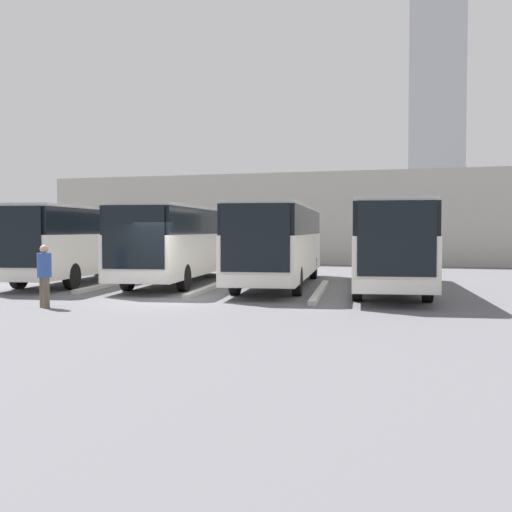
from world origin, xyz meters
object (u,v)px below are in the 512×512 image
(bus_2, at_px, (183,241))
(bus_3, at_px, (86,240))
(pedestrian, at_px, (44,274))
(bus_1, at_px, (280,241))
(bus_0, at_px, (388,242))

(bus_2, bearing_deg, bus_3, -0.45)
(bus_2, distance_m, bus_3, 4.36)
(bus_3, height_order, pedestrian, bus_3)
(bus_2, bearing_deg, bus_1, 168.35)
(bus_0, height_order, bus_1, same)
(bus_3, relative_size, pedestrian, 6.79)
(bus_2, distance_m, pedestrian, 9.27)
(bus_3, bearing_deg, bus_0, 170.49)
(bus_2, relative_size, bus_3, 1.00)
(bus_0, bearing_deg, bus_3, -9.51)
(bus_1, bearing_deg, bus_3, -6.03)
(bus_0, height_order, bus_3, same)
(bus_1, xyz_separation_m, bus_3, (8.64, 0.36, 0.00))
(bus_2, relative_size, pedestrian, 6.79)
(bus_1, relative_size, bus_3, 1.00)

